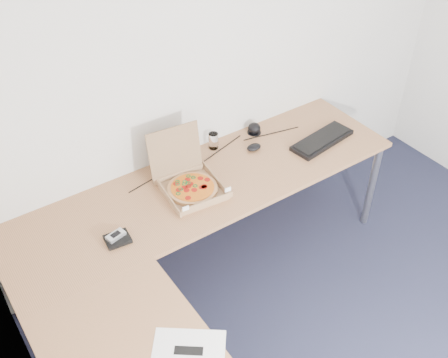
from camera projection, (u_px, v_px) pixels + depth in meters
desk at (198, 252)px, 2.84m from camera, size 2.50×2.20×0.73m
pizza_box at (191, 185)px, 3.16m from camera, size 0.33×0.38×0.34m
drinking_glass at (213, 141)px, 3.48m from camera, size 0.06×0.06×0.11m
keyboard at (322, 140)px, 3.56m from camera, size 0.48×0.23×0.03m
mouse at (254, 147)px, 3.49m from camera, size 0.12×0.10×0.04m
wallet at (118, 239)px, 2.86m from camera, size 0.14×0.12×0.02m
phone at (116, 236)px, 2.85m from camera, size 0.11×0.07×0.02m
paper_sheet at (189, 351)px, 2.35m from camera, size 0.39×0.37×0.00m
dome_speaker at (254, 128)px, 3.63m from camera, size 0.10×0.10×0.08m
cable_bundle at (213, 155)px, 3.45m from camera, size 0.62×0.13×0.01m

